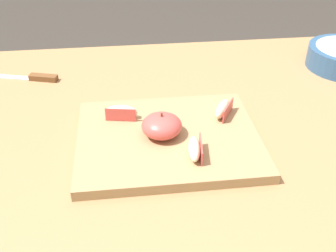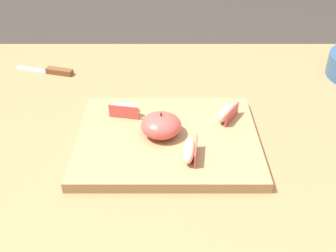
{
  "view_description": "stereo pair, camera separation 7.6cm",
  "coord_description": "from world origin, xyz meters",
  "px_view_note": "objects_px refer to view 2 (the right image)",
  "views": [
    {
      "loc": [
        -0.13,
        -0.65,
        1.23
      ],
      "look_at": [
        -0.06,
        -0.03,
        0.8
      ],
      "focal_mm": 42.82,
      "sensor_mm": 36.0,
      "label": 1
    },
    {
      "loc": [
        -0.06,
        -0.66,
        1.23
      ],
      "look_at": [
        -0.06,
        -0.03,
        0.8
      ],
      "focal_mm": 42.82,
      "sensor_mm": 36.0,
      "label": 2
    }
  ],
  "objects_px": {
    "apple_wedge_middle": "(228,113)",
    "apple_wedge_back": "(190,151)",
    "apple_half_skin_up": "(162,125)",
    "apple_wedge_right": "(126,109)",
    "paring_knife": "(56,71)",
    "cutting_board": "(168,139)"
  },
  "relations": [
    {
      "from": "apple_half_skin_up",
      "to": "apple_wedge_middle",
      "type": "bearing_deg",
      "value": 22.91
    },
    {
      "from": "cutting_board",
      "to": "apple_wedge_middle",
      "type": "bearing_deg",
      "value": 25.19
    },
    {
      "from": "cutting_board",
      "to": "apple_wedge_middle",
      "type": "relative_size",
      "value": 5.2
    },
    {
      "from": "apple_wedge_middle",
      "to": "apple_half_skin_up",
      "type": "bearing_deg",
      "value": -157.09
    },
    {
      "from": "apple_wedge_back",
      "to": "paring_knife",
      "type": "height_order",
      "value": "apple_wedge_back"
    },
    {
      "from": "apple_wedge_back",
      "to": "paring_knife",
      "type": "xyz_separation_m",
      "value": [
        -0.33,
        0.37,
        -0.03
      ]
    },
    {
      "from": "apple_half_skin_up",
      "to": "apple_wedge_right",
      "type": "height_order",
      "value": "apple_half_skin_up"
    },
    {
      "from": "apple_half_skin_up",
      "to": "apple_wedge_middle",
      "type": "distance_m",
      "value": 0.14
    },
    {
      "from": "cutting_board",
      "to": "apple_half_skin_up",
      "type": "xyz_separation_m",
      "value": [
        -0.01,
        0.0,
        0.03
      ]
    },
    {
      "from": "cutting_board",
      "to": "apple_wedge_back",
      "type": "distance_m",
      "value": 0.08
    },
    {
      "from": "apple_wedge_middle",
      "to": "paring_knife",
      "type": "relative_size",
      "value": 0.42
    },
    {
      "from": "apple_wedge_right",
      "to": "apple_wedge_middle",
      "type": "height_order",
      "value": "same"
    },
    {
      "from": "apple_wedge_middle",
      "to": "apple_wedge_back",
      "type": "distance_m",
      "value": 0.15
    },
    {
      "from": "apple_wedge_right",
      "to": "cutting_board",
      "type": "bearing_deg",
      "value": -38.77
    },
    {
      "from": "cutting_board",
      "to": "apple_wedge_middle",
      "type": "distance_m",
      "value": 0.14
    },
    {
      "from": "cutting_board",
      "to": "apple_wedge_back",
      "type": "bearing_deg",
      "value": -60.14
    },
    {
      "from": "apple_wedge_back",
      "to": "paring_knife",
      "type": "distance_m",
      "value": 0.5
    },
    {
      "from": "apple_wedge_right",
      "to": "apple_wedge_middle",
      "type": "relative_size",
      "value": 1.02
    },
    {
      "from": "apple_wedge_right",
      "to": "apple_wedge_back",
      "type": "relative_size",
      "value": 1.01
    },
    {
      "from": "apple_wedge_middle",
      "to": "paring_knife",
      "type": "distance_m",
      "value": 0.48
    },
    {
      "from": "apple_wedge_back",
      "to": "cutting_board",
      "type": "bearing_deg",
      "value": 119.86
    },
    {
      "from": "apple_wedge_right",
      "to": "apple_wedge_back",
      "type": "bearing_deg",
      "value": -47.68
    }
  ]
}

